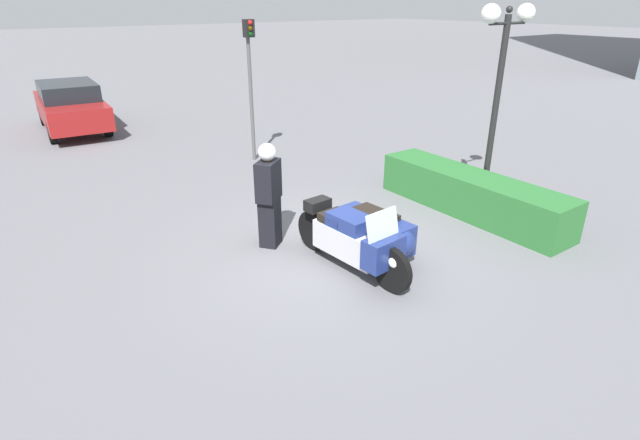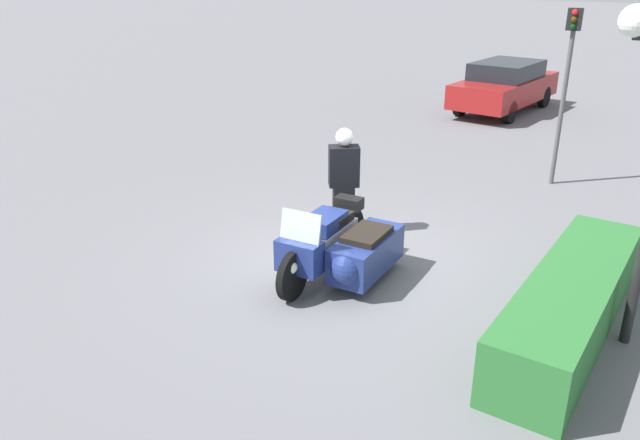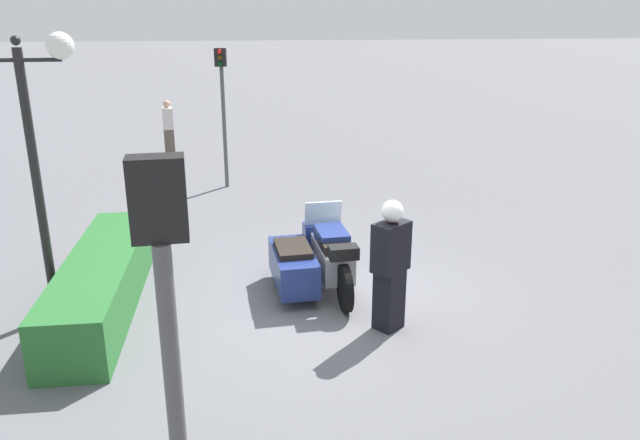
% 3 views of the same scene
% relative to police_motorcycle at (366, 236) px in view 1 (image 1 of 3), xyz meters
% --- Properties ---
extents(ground_plane, '(160.00, 160.00, 0.00)m').
position_rel_police_motorcycle_xyz_m(ground_plane, '(-0.69, -0.28, -0.48)').
color(ground_plane, slate).
extents(police_motorcycle, '(2.42, 1.21, 1.17)m').
position_rel_police_motorcycle_xyz_m(police_motorcycle, '(0.00, 0.00, 0.00)').
color(police_motorcycle, black).
rests_on(police_motorcycle, ground).
extents(officer_rider, '(0.53, 0.56, 1.78)m').
position_rel_police_motorcycle_xyz_m(officer_rider, '(-1.44, -0.88, 0.46)').
color(officer_rider, black).
rests_on(officer_rider, ground).
extents(hedge_bush_curbside, '(4.01, 0.89, 0.78)m').
position_rel_police_motorcycle_xyz_m(hedge_bush_curbside, '(-0.36, 3.01, -0.09)').
color(hedge_bush_curbside, '#28662D').
rests_on(hedge_bush_curbside, ground).
extents(twin_lamp_post, '(0.33, 1.35, 3.79)m').
position_rel_police_motorcycle_xyz_m(twin_lamp_post, '(-0.53, 3.63, 2.42)').
color(twin_lamp_post, black).
rests_on(twin_lamp_post, ground).
extents(traffic_light_far, '(0.23, 0.27, 3.42)m').
position_rel_police_motorcycle_xyz_m(traffic_light_far, '(-5.95, 1.32, 1.77)').
color(traffic_light_far, '#4C4C4C').
rests_on(traffic_light_far, ground).
extents(parked_car_background, '(4.56, 2.02, 1.50)m').
position_rel_police_motorcycle_xyz_m(parked_car_background, '(-12.13, -1.79, 0.32)').
color(parked_car_background, maroon).
rests_on(parked_car_background, ground).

